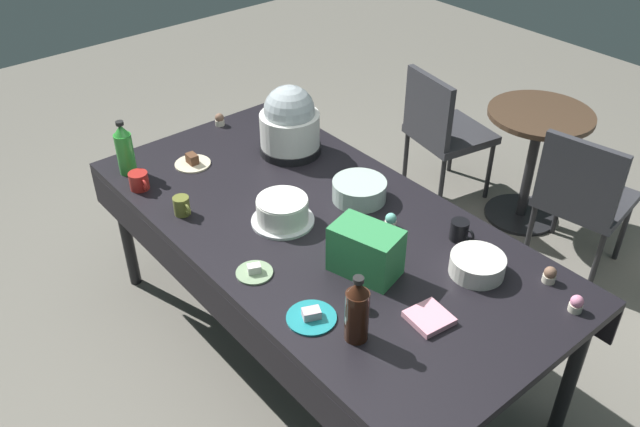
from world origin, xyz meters
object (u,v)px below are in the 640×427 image
glass_salad_bowl (359,190)px  cupcake_rose (361,302)px  soda_carton (366,251)px  maroon_chair_right (583,194)px  maroon_chair_left (442,127)px  dessert_plate_sage (254,272)px  slow_cooker (290,123)px  ceramic_snack_bowl (477,265)px  dessert_plate_cream (193,162)px  cupcake_lemon (550,275)px  potluck_table (320,235)px  cupcake_vanilla (576,304)px  soda_bottle_cola (357,311)px  coffee_mug_red (139,181)px  frosted_layer_cake (282,211)px  soda_bottle_lime_soda (125,150)px  coffee_mug_black (460,231)px  cupcake_cocoa (391,221)px  coffee_mug_olive (182,206)px  cupcake_mint (220,120)px  round_cafe_table (534,146)px  dessert_plate_teal (311,317)px

glass_salad_bowl → cupcake_rose: 0.72m
soda_carton → maroon_chair_right: 1.56m
maroon_chair_left → dessert_plate_sage: bearing=-70.5°
slow_cooker → maroon_chair_left: bearing=89.9°
ceramic_snack_bowl → soda_carton: bearing=-131.3°
dessert_plate_cream → cupcake_lemon: 1.72m
potluck_table → cupcake_vanilla: (1.00, 0.36, 0.09)m
soda_bottle_cola → coffee_mug_red: size_ratio=2.12×
soda_carton → maroon_chair_right: bearing=72.3°
frosted_layer_cake → soda_bottle_lime_soda: soda_bottle_lime_soda is taller
coffee_mug_black → ceramic_snack_bowl: bearing=-31.8°
potluck_table → coffee_mug_black: bearing=39.1°
cupcake_cocoa → coffee_mug_olive: bearing=-135.8°
soda_bottle_lime_soda → soda_bottle_cola: 1.50m
frosted_layer_cake → soda_carton: bearing=5.8°
dessert_plate_sage → frosted_layer_cake: bearing=124.8°
cupcake_vanilla → soda_bottle_cola: bearing=-120.4°
slow_cooker → coffee_mug_red: (-0.17, -0.74, -0.12)m
glass_salad_bowl → frosted_layer_cake: bearing=-102.1°
slow_cooker → cupcake_lemon: size_ratio=5.21×
dessert_plate_sage → maroon_chair_left: (-0.66, 1.86, -0.27)m
frosted_layer_cake → soda_bottle_lime_soda: (-0.79, -0.32, 0.07)m
coffee_mug_red → cupcake_mint: bearing=115.4°
soda_bottle_cola → soda_carton: bearing=132.2°
soda_bottle_cola → cupcake_mint: bearing=163.1°
potluck_table → cupcake_mint: 1.05m
cupcake_rose → soda_bottle_lime_soda: soda_bottle_lime_soda is taller
soda_bottle_lime_soda → soda_carton: size_ratio=1.04×
cupcake_mint → coffee_mug_red: (0.30, -0.62, 0.01)m
glass_salad_bowl → cupcake_cocoa: (0.24, -0.04, -0.01)m
round_cafe_table → potluck_table: bearing=-88.3°
ceramic_snack_bowl → maroon_chair_left: size_ratio=0.25×
cupcake_cocoa → coffee_mug_black: coffee_mug_black is taller
soda_bottle_lime_soda → maroon_chair_left: soda_bottle_lime_soda is taller
ceramic_snack_bowl → maroon_chair_right: maroon_chair_right is taller
potluck_table → cupcake_cocoa: (0.21, 0.21, 0.09)m
coffee_mug_red → maroon_chair_left: 1.95m
dessert_plate_cream → soda_carton: soda_carton is taller
dessert_plate_teal → cupcake_lemon: size_ratio=2.69×
dessert_plate_teal → cupcake_cocoa: size_ratio=2.69×
soda_carton → cupcake_rose: bearing=-62.3°
slow_cooker → maroon_chair_right: bearing=50.2°
soda_bottle_lime_soda → potluck_table: bearing=25.9°
dessert_plate_sage → coffee_mug_olive: size_ratio=1.32×
dessert_plate_cream → glass_salad_bowl: bearing=29.5°
potluck_table → maroon_chair_left: bearing=111.2°
potluck_table → round_cafe_table: size_ratio=3.06×
coffee_mug_red → round_cafe_table: 2.26m
cupcake_mint → coffee_mug_black: coffee_mug_black is taller
dessert_plate_cream → coffee_mug_olive: 0.42m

